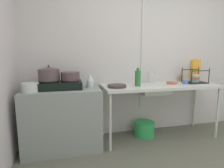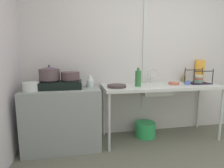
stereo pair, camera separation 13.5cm
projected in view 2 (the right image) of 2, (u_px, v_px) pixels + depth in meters
name	position (u px, v px, depth m)	size (l,w,h in m)	color
wall_back	(150.00, 51.00, 2.93)	(4.73, 0.10, 2.65)	beige
wall_metal_strip	(145.00, 43.00, 2.83)	(0.05, 0.01, 2.12)	beige
counter_concrete	(63.00, 118.00, 2.49)	(0.99, 0.60, 0.82)	gray
counter_sink	(161.00, 89.00, 2.69)	(1.75, 0.60, 0.82)	beige
stove	(60.00, 84.00, 2.41)	(0.56, 0.36, 0.11)	black
pot_on_left_burner	(49.00, 73.00, 2.36)	(0.27, 0.27, 0.20)	#4D3F40
pot_on_right_burner	(70.00, 76.00, 2.42)	(0.24, 0.24, 0.10)	#4C383D
pot_beside_stove	(31.00, 87.00, 2.22)	(0.20, 0.20, 0.11)	silver
percolator	(90.00, 81.00, 2.51)	(0.10, 0.10, 0.18)	silver
sink_basin	(155.00, 90.00, 2.67)	(0.43, 0.33, 0.13)	beige
faucet	(152.00, 73.00, 2.77)	(0.15, 0.09, 0.25)	beige
frying_pan	(117.00, 86.00, 2.48)	(0.26, 0.26, 0.04)	#3B2E2D
dish_rack	(198.00, 80.00, 2.83)	(0.33, 0.26, 0.24)	black
cup_by_rack	(188.00, 83.00, 2.71)	(0.09, 0.09, 0.06)	#4E68AD
small_bowl_on_drainboard	(174.00, 83.00, 2.73)	(0.16, 0.16, 0.04)	#B95B45
bottle_by_sink	(138.00, 78.00, 2.55)	(0.08, 0.08, 0.26)	#2D6C36
cereal_box	(199.00, 71.00, 3.04)	(0.15, 0.05, 0.36)	gold
utensil_jar	(184.00, 79.00, 3.01)	(0.06, 0.06, 0.24)	olive
bucket_on_floor	(145.00, 129.00, 2.83)	(0.31, 0.31, 0.22)	green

